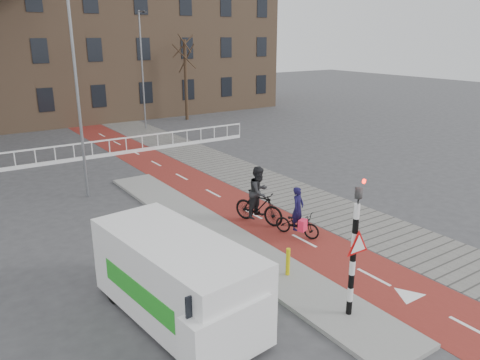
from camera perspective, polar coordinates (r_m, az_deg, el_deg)
ground at (r=13.92m, az=8.68°, el=-11.68°), size 120.00×120.00×0.00m
bike_lane at (r=22.30m, az=-5.95°, el=-0.24°), size 2.50×60.00×0.01m
sidewalk at (r=23.68m, az=0.02°, el=0.91°), size 3.00×60.00×0.01m
curb_island at (r=16.37m, az=-2.70°, el=-6.63°), size 1.80×16.00×0.12m
traffic_signal at (r=11.39m, az=13.81°, el=-7.65°), size 0.80×0.80×3.68m
bollard at (r=13.55m, az=5.86°, el=-9.87°), size 0.12×0.12×0.82m
cyclist_near at (r=16.28m, az=7.03°, el=-4.83°), size 1.17×1.75×1.76m
cyclist_far at (r=17.15m, az=2.31°, el=-2.45°), size 1.28×2.11×2.16m
van at (r=11.58m, az=-7.77°, el=-11.70°), size 2.50×5.12×2.12m
railing at (r=26.80m, az=-25.71°, el=1.78°), size 28.00×0.10×0.99m
tree_right at (r=38.60m, az=-6.62°, el=11.96°), size 0.27×0.27×6.31m
streetlight_near at (r=20.27m, az=-19.21°, el=10.04°), size 0.12×0.12×8.91m
streetlight_right at (r=35.13m, az=-11.81°, el=12.81°), size 0.12×0.12×8.29m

